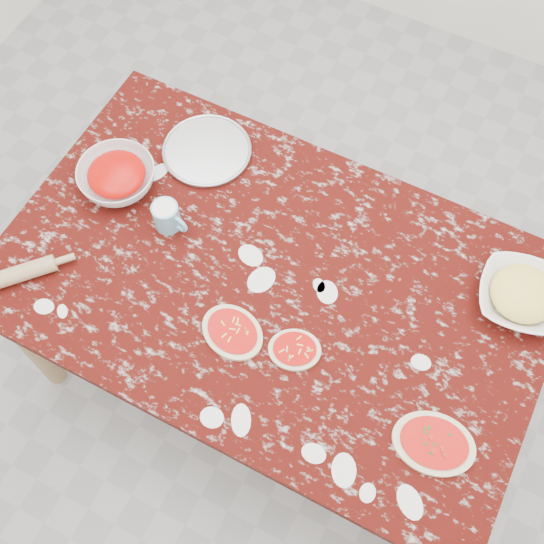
{
  "coord_description": "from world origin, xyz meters",
  "views": [
    {
      "loc": [
        0.41,
        -0.79,
        2.53
      ],
      "look_at": [
        0.0,
        0.0,
        0.8
      ],
      "focal_mm": 44.96,
      "sensor_mm": 36.0,
      "label": 1
    }
  ],
  "objects_px": {
    "rolling_pin": "(13,276)",
    "worktable": "(272,292)",
    "pizza_tray": "(207,151)",
    "sauce_bowl": "(117,177)",
    "cheese_bowl": "(521,296)",
    "flour_mug": "(167,216)"
  },
  "relations": [
    {
      "from": "rolling_pin",
      "to": "cheese_bowl",
      "type": "bearing_deg",
      "value": 24.71
    },
    {
      "from": "sauce_bowl",
      "to": "worktable",
      "type": "bearing_deg",
      "value": -7.69
    },
    {
      "from": "pizza_tray",
      "to": "rolling_pin",
      "type": "relative_size",
      "value": 1.12
    },
    {
      "from": "flour_mug",
      "to": "rolling_pin",
      "type": "height_order",
      "value": "flour_mug"
    },
    {
      "from": "pizza_tray",
      "to": "sauce_bowl",
      "type": "height_order",
      "value": "sauce_bowl"
    },
    {
      "from": "rolling_pin",
      "to": "worktable",
      "type": "bearing_deg",
      "value": 27.34
    },
    {
      "from": "pizza_tray",
      "to": "cheese_bowl",
      "type": "bearing_deg",
      "value": -2.53
    },
    {
      "from": "cheese_bowl",
      "to": "flour_mug",
      "type": "relative_size",
      "value": 2.06
    },
    {
      "from": "worktable",
      "to": "pizza_tray",
      "type": "distance_m",
      "value": 0.51
    },
    {
      "from": "worktable",
      "to": "flour_mug",
      "type": "xyz_separation_m",
      "value": [
        -0.36,
        0.02,
        0.13
      ]
    },
    {
      "from": "cheese_bowl",
      "to": "rolling_pin",
      "type": "height_order",
      "value": "cheese_bowl"
    },
    {
      "from": "sauce_bowl",
      "to": "rolling_pin",
      "type": "relative_size",
      "value": 0.97
    },
    {
      "from": "cheese_bowl",
      "to": "rolling_pin",
      "type": "relative_size",
      "value": 0.99
    },
    {
      "from": "pizza_tray",
      "to": "cheese_bowl",
      "type": "height_order",
      "value": "cheese_bowl"
    },
    {
      "from": "sauce_bowl",
      "to": "cheese_bowl",
      "type": "height_order",
      "value": "sauce_bowl"
    },
    {
      "from": "flour_mug",
      "to": "pizza_tray",
      "type": "bearing_deg",
      "value": 96.68
    },
    {
      "from": "cheese_bowl",
      "to": "flour_mug",
      "type": "distance_m",
      "value": 1.05
    },
    {
      "from": "worktable",
      "to": "sauce_bowl",
      "type": "bearing_deg",
      "value": 172.31
    },
    {
      "from": "pizza_tray",
      "to": "sauce_bowl",
      "type": "xyz_separation_m",
      "value": [
        -0.18,
        -0.23,
        0.03
      ]
    },
    {
      "from": "rolling_pin",
      "to": "flour_mug",
      "type": "bearing_deg",
      "value": 50.51
    },
    {
      "from": "pizza_tray",
      "to": "rolling_pin",
      "type": "xyz_separation_m",
      "value": [
        -0.27,
        -0.66,
        0.02
      ]
    },
    {
      "from": "worktable",
      "to": "flour_mug",
      "type": "distance_m",
      "value": 0.39
    }
  ]
}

